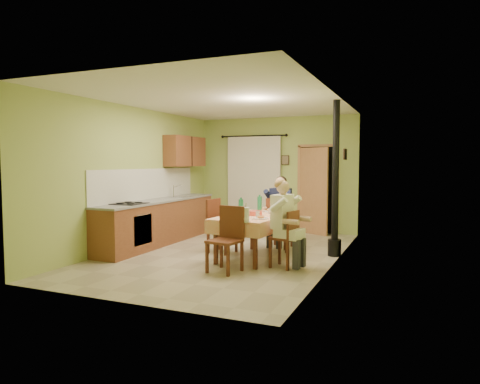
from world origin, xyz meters
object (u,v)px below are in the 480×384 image
at_px(chair_near, 225,253).
at_px(man_far, 280,203).
at_px(dining_table, 254,237).
at_px(chair_far, 280,233).
at_px(stove_flue, 335,200).
at_px(man_right, 284,213).
at_px(chair_right, 284,250).
at_px(chair_left, 222,237).

bearing_deg(chair_near, man_far, -86.07).
relative_size(dining_table, chair_far, 1.75).
bearing_deg(stove_flue, man_far, 162.52).
bearing_deg(man_far, stove_flue, -12.34).
distance_m(chair_near, stove_flue, 2.36).
height_order(man_right, stove_flue, stove_flue).
distance_m(chair_far, man_far, 0.59).
relative_size(chair_far, chair_near, 0.98).
bearing_deg(stove_flue, chair_right, -116.56).
height_order(chair_right, chair_left, chair_left).
relative_size(dining_table, man_far, 1.25).
distance_m(chair_far, man_right, 1.72).
xyz_separation_m(dining_table, man_far, (0.13, 1.12, 0.50)).
relative_size(chair_near, chair_right, 1.09).
relative_size(chair_right, man_right, 0.67).
distance_m(chair_right, stove_flue, 1.51).
distance_m(chair_right, man_far, 1.74).
bearing_deg(man_right, chair_right, -90.00).
distance_m(dining_table, man_far, 1.23).
distance_m(dining_table, chair_near, 1.04).
bearing_deg(chair_right, stove_flue, -15.33).
bearing_deg(chair_far, chair_near, -90.39).
bearing_deg(man_right, chair_left, 76.60).
bearing_deg(chair_right, chair_far, 31.42).
xyz_separation_m(chair_right, man_right, (-0.01, 0.00, 0.59)).
height_order(chair_near, chair_left, chair_near).
bearing_deg(dining_table, chair_left, 167.80).
bearing_deg(dining_table, man_right, -27.05).
relative_size(chair_far, chair_left, 0.98).
xyz_separation_m(dining_table, stove_flue, (1.28, 0.75, 0.64)).
xyz_separation_m(chair_far, stove_flue, (1.15, -0.35, 0.73)).
height_order(dining_table, chair_far, chair_far).
xyz_separation_m(chair_near, man_far, (0.21, 2.15, 0.59)).
bearing_deg(chair_left, man_right, 73.33).
relative_size(chair_right, stove_flue, 0.33).
bearing_deg(chair_right, man_far, 31.20).
xyz_separation_m(chair_left, man_right, (1.41, -0.65, 0.59)).
xyz_separation_m(dining_table, chair_left, (-0.73, 0.22, -0.09)).
bearing_deg(man_right, chair_near, 140.23).
bearing_deg(stove_flue, chair_far, 163.20).
bearing_deg(man_far, chair_left, -128.92).
distance_m(chair_near, man_far, 2.24).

